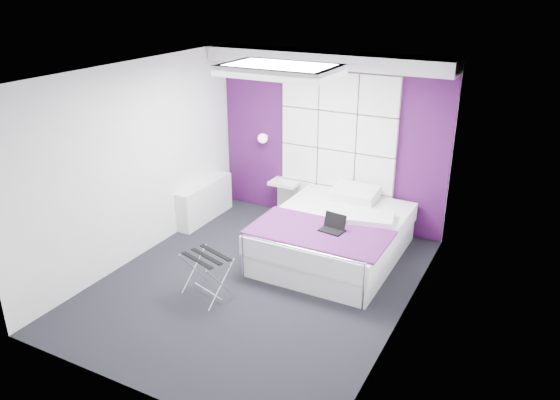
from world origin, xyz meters
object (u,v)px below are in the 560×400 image
(wall_lamp, at_px, (264,138))
(laptop, at_px, (333,226))
(nightstand, at_px, (285,183))
(bed, at_px, (334,235))
(radiator, at_px, (205,201))
(luggage_rack, at_px, (208,276))

(wall_lamp, distance_m, laptop, 2.31)
(laptop, bearing_deg, wall_lamp, 149.41)
(nightstand, relative_size, laptop, 1.52)
(bed, height_order, laptop, laptop)
(bed, relative_size, nightstand, 4.68)
(wall_lamp, relative_size, bed, 0.07)
(laptop, bearing_deg, nightstand, 143.04)
(radiator, xyz_separation_m, bed, (2.27, -0.21, 0.01))
(bed, bearing_deg, luggage_rack, -120.19)
(wall_lamp, distance_m, bed, 2.10)
(laptop, bearing_deg, radiator, 172.97)
(nightstand, relative_size, luggage_rack, 0.83)
(nightstand, bearing_deg, laptop, -44.50)
(radiator, height_order, bed, bed)
(nightstand, height_order, laptop, laptop)
(luggage_rack, bearing_deg, bed, 77.65)
(radiator, distance_m, nightstand, 1.29)
(luggage_rack, distance_m, laptop, 1.68)
(bed, bearing_deg, radiator, 174.58)
(wall_lamp, bearing_deg, laptop, -38.12)
(wall_lamp, height_order, bed, wall_lamp)
(wall_lamp, height_order, nightstand, wall_lamp)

